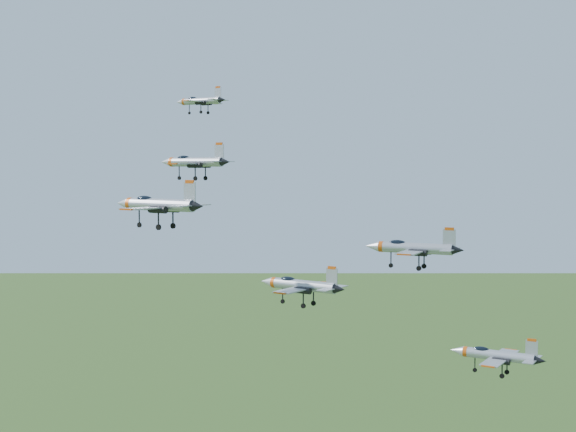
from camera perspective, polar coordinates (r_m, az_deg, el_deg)
The scene contains 6 objects.
jet_lead at distance 134.68m, azimuth -6.29°, elevation 8.14°, with size 10.42×8.60×2.79m.
jet_left_high at distance 119.16m, azimuth -6.72°, elevation 3.86°, with size 13.07×10.79×3.50m.
jet_right_high at distance 93.50m, azimuth -9.27°, elevation 0.83°, with size 13.50×11.17×3.61m.
jet_left_low at distance 110.38m, azimuth 8.82°, elevation -2.24°, with size 13.96×11.56×3.73m.
jet_right_low at distance 95.87m, azimuth 0.89°, elevation -4.92°, with size 12.12×10.06×3.24m.
jet_trail at distance 94.29m, azimuth 14.55°, elevation -9.55°, with size 10.91×8.96×2.92m.
Camera 1 is at (58.81, -93.17, 135.96)m, focal length 50.00 mm.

